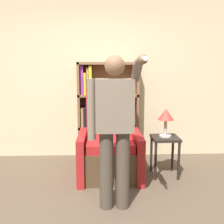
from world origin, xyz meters
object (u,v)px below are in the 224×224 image
object	(u,v)px
person_standing	(114,124)
side_table	(165,145)
armchair	(110,149)
bookcase	(102,113)
table_lamp	(166,117)

from	to	relation	value
person_standing	side_table	size ratio (longest dim) A/B	2.91
armchair	person_standing	distance (m)	1.07
bookcase	table_lamp	world-z (taller)	bookcase
person_standing	table_lamp	world-z (taller)	person_standing
bookcase	side_table	bearing A→B (deg)	-41.58
armchair	side_table	xyz separation A→B (m)	(0.78, -0.04, 0.07)
person_standing	side_table	world-z (taller)	person_standing
armchair	side_table	bearing A→B (deg)	-2.99
armchair	table_lamp	bearing A→B (deg)	-2.99
side_table	bookcase	bearing A→B (deg)	138.42
armchair	table_lamp	world-z (taller)	armchair
table_lamp	armchair	bearing A→B (deg)	177.01
bookcase	person_standing	xyz separation A→B (m)	(0.14, -1.67, 0.16)
armchair	table_lamp	distance (m)	0.92
side_table	table_lamp	world-z (taller)	table_lamp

